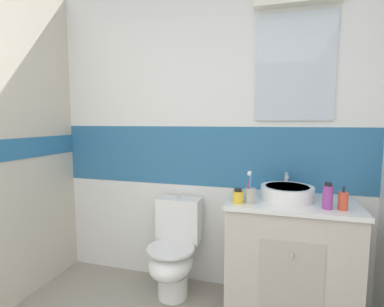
# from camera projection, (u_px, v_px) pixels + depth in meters

# --- Properties ---
(wall_back_tiled) EXTENTS (3.20, 0.20, 2.50)m
(wall_back_tiled) POSITION_uv_depth(u_px,v_px,m) (208.00, 137.00, 2.45)
(wall_back_tiled) COLOR white
(wall_back_tiled) RESTS_ON ground_plane
(vanity_cabinet) EXTENTS (0.86, 0.55, 0.85)m
(vanity_cabinet) POSITION_uv_depth(u_px,v_px,m) (289.00, 258.00, 2.07)
(vanity_cabinet) COLOR beige
(vanity_cabinet) RESTS_ON ground_plane
(sink_basin) EXTENTS (0.36, 0.40, 0.16)m
(sink_basin) POSITION_uv_depth(u_px,v_px,m) (287.00, 192.00, 2.04)
(sink_basin) COLOR white
(sink_basin) RESTS_ON vanity_cabinet
(toilet) EXTENTS (0.37, 0.50, 0.78)m
(toilet) POSITION_uv_depth(u_px,v_px,m) (174.00, 251.00, 2.33)
(toilet) COLOR white
(toilet) RESTS_ON ground_plane
(toothbrush_cup) EXTENTS (0.07, 0.07, 0.22)m
(toothbrush_cup) POSITION_uv_depth(u_px,v_px,m) (250.00, 194.00, 1.95)
(toothbrush_cup) COLOR #B2ADA3
(toothbrush_cup) RESTS_ON vanity_cabinet
(soap_dispenser) EXTENTS (0.06, 0.06, 0.15)m
(soap_dispenser) POSITION_uv_depth(u_px,v_px,m) (343.00, 201.00, 1.80)
(soap_dispenser) COLOR #D84C33
(soap_dispenser) RESTS_ON vanity_cabinet
(hair_gel_jar) EXTENTS (0.07, 0.07, 0.10)m
(hair_gel_jar) POSITION_uv_depth(u_px,v_px,m) (238.00, 196.00, 1.95)
(hair_gel_jar) COLOR yellow
(hair_gel_jar) RESTS_ON vanity_cabinet
(mouthwash_bottle) EXTENTS (0.06, 0.06, 0.17)m
(mouthwash_bottle) POSITION_uv_depth(u_px,v_px,m) (328.00, 197.00, 1.81)
(mouthwash_bottle) COLOR #993F99
(mouthwash_bottle) RESTS_ON vanity_cabinet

